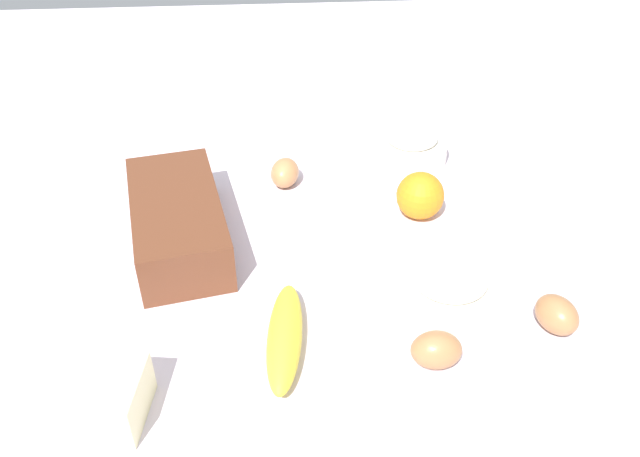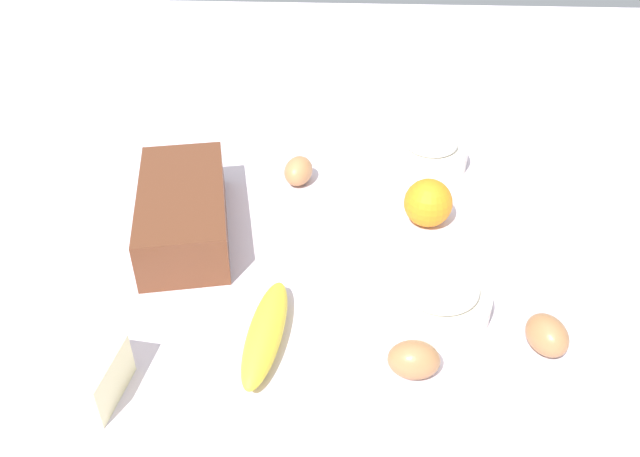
# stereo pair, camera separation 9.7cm
# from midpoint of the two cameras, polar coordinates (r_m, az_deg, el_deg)

# --- Properties ---
(ground_plane) EXTENTS (2.40, 2.40, 0.02)m
(ground_plane) POSITION_cam_midpoint_polar(r_m,az_deg,el_deg) (1.00, 2.78, -2.40)
(ground_plane) COLOR silver
(loaf_pan) EXTENTS (0.30, 0.18, 0.08)m
(loaf_pan) POSITION_cam_midpoint_polar(r_m,az_deg,el_deg) (1.02, -9.22, 1.54)
(loaf_pan) COLOR brown
(loaf_pan) RESTS_ON ground_plane
(flour_bowl) EXTENTS (0.14, 0.14, 0.06)m
(flour_bowl) POSITION_cam_midpoint_polar(r_m,az_deg,el_deg) (0.90, 13.46, -5.97)
(flour_bowl) COLOR silver
(flour_bowl) RESTS_ON ground_plane
(sugar_bowl) EXTENTS (0.13, 0.13, 0.06)m
(sugar_bowl) POSITION_cam_midpoint_polar(r_m,az_deg,el_deg) (1.21, 11.91, 6.47)
(sugar_bowl) COLOR silver
(sugar_bowl) RESTS_ON ground_plane
(banana) EXTENTS (0.19, 0.06, 0.04)m
(banana) POSITION_cam_midpoint_polar(r_m,az_deg,el_deg) (0.84, -1.44, -9.21)
(banana) COLOR yellow
(banana) RESTS_ON ground_plane
(orange_fruit) EXTENTS (0.08, 0.08, 0.08)m
(orange_fruit) POSITION_cam_midpoint_polar(r_m,az_deg,el_deg) (1.05, 12.05, 2.11)
(orange_fruit) COLOR orange
(orange_fruit) RESTS_ON ground_plane
(butter_block) EXTENTS (0.10, 0.08, 0.06)m
(butter_block) POSITION_cam_midpoint_polar(r_m,az_deg,el_deg) (0.81, -16.12, -12.51)
(butter_block) COLOR #F4EDB2
(butter_block) RESTS_ON ground_plane
(egg_near_butter) EXTENTS (0.08, 0.07, 0.05)m
(egg_near_butter) POSITION_cam_midpoint_polar(r_m,az_deg,el_deg) (0.89, 22.24, -8.75)
(egg_near_butter) COLOR #A46E43
(egg_near_butter) RESTS_ON ground_plane
(egg_beside_bowl) EXTENTS (0.07, 0.06, 0.05)m
(egg_beside_bowl) POSITION_cam_midpoint_polar(r_m,az_deg,el_deg) (1.14, 0.54, 4.97)
(egg_beside_bowl) COLOR #BA7E4C
(egg_beside_bowl) RESTS_ON ground_plane
(egg_loose) EXTENTS (0.05, 0.07, 0.05)m
(egg_loose) POSITION_cam_midpoint_polar(r_m,az_deg,el_deg) (0.82, 11.65, -11.32)
(egg_loose) COLOR #A87144
(egg_loose) RESTS_ON ground_plane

